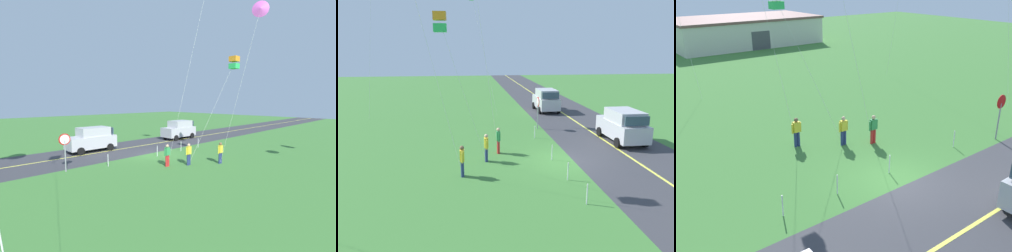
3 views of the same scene
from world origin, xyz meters
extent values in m
cube|color=#3D7533|center=(0.00, 0.00, -0.05)|extent=(120.00, 120.00, 0.10)
cube|color=#38383D|center=(0.00, -4.00, 0.00)|extent=(120.00, 7.00, 0.00)
cube|color=#E5E04C|center=(0.00, -4.00, 0.01)|extent=(120.00, 0.16, 0.00)
cylinder|color=black|center=(1.95, -4.10, 0.34)|extent=(0.68, 0.22, 0.68)
cylinder|color=gray|center=(7.60, -0.10, 1.05)|extent=(0.08, 0.08, 2.10)
cylinder|color=red|center=(7.60, -0.10, 2.18)|extent=(0.76, 0.04, 0.76)
cylinder|color=white|center=(7.60, -0.07, 2.18)|extent=(0.62, 0.01, 0.62)
cylinder|color=navy|center=(0.37, 4.45, 0.41)|extent=(0.16, 0.16, 0.82)
cylinder|color=navy|center=(0.55, 4.45, 0.41)|extent=(0.16, 0.16, 0.82)
cube|color=yellow|center=(0.46, 4.45, 1.10)|extent=(0.36, 0.22, 0.56)
cylinder|color=yellow|center=(0.22, 4.45, 1.05)|extent=(0.10, 0.10, 0.52)
cylinder|color=yellow|center=(0.70, 4.45, 1.05)|extent=(0.10, 0.10, 0.52)
sphere|color=#D8AD84|center=(0.46, 4.45, 1.49)|extent=(0.22, 0.22, 0.22)
cylinder|color=navy|center=(-1.70, 5.78, 0.41)|extent=(0.16, 0.16, 0.82)
cylinder|color=navy|center=(-1.52, 5.78, 0.41)|extent=(0.16, 0.16, 0.82)
cube|color=yellow|center=(-1.61, 5.78, 1.10)|extent=(0.36, 0.22, 0.56)
cylinder|color=yellow|center=(-1.85, 5.78, 1.05)|extent=(0.10, 0.10, 0.52)
cylinder|color=yellow|center=(-1.37, 5.78, 1.05)|extent=(0.10, 0.10, 0.52)
sphere|color=brown|center=(-1.61, 5.78, 1.49)|extent=(0.22, 0.22, 0.22)
cylinder|color=red|center=(1.74, 3.63, 0.41)|extent=(0.16, 0.16, 0.82)
cylinder|color=red|center=(1.92, 3.63, 0.41)|extent=(0.16, 0.16, 0.82)
cube|color=#338C4C|center=(1.83, 3.63, 1.10)|extent=(0.36, 0.22, 0.56)
cylinder|color=#338C4C|center=(1.59, 3.63, 1.05)|extent=(0.10, 0.10, 0.52)
cylinder|color=#338C4C|center=(2.07, 3.63, 1.05)|extent=(0.10, 0.10, 0.52)
sphere|color=#D8AD84|center=(1.83, 3.63, 1.49)|extent=(0.22, 0.22, 0.22)
cylinder|color=silver|center=(-0.73, 5.50, 3.69)|extent=(2.39, 2.12, 7.39)
cube|color=green|center=(-1.92, 6.55, 7.13)|extent=(0.56, 0.56, 0.36)
cylinder|color=silver|center=(-2.09, 6.90, 5.41)|extent=(0.98, 2.26, 10.82)
cylinder|color=silver|center=(0.67, 4.57, 6.89)|extent=(2.34, 1.91, 13.78)
cylinder|color=silver|center=(13.71, 3.67, 5.57)|extent=(0.68, 2.22, 11.14)
cylinder|color=silver|center=(-3.49, 17.34, 4.83)|extent=(1.23, 0.29, 9.66)
cube|color=beige|center=(9.44, 37.64, 1.60)|extent=(18.00, 10.00, 3.20)
cube|color=brown|center=(9.44, 37.64, 3.35)|extent=(18.36, 10.20, 0.30)
cube|color=#4C4C51|center=(9.44, 32.69, 1.10)|extent=(2.40, 0.12, 2.20)
cylinder|color=silver|center=(-5.26, 0.70, 0.45)|extent=(0.05, 0.05, 0.90)
cylinder|color=silver|center=(-2.73, 0.70, 0.45)|extent=(0.05, 0.05, 0.90)
cylinder|color=silver|center=(0.23, 0.70, 0.45)|extent=(0.05, 0.05, 0.90)
cylinder|color=silver|center=(4.91, 0.70, 0.45)|extent=(0.05, 0.05, 0.90)
camera|label=1|loc=(13.41, 15.76, 4.69)|focal=25.56mm
camera|label=2|loc=(-16.95, 5.52, 6.26)|focal=34.59mm
camera|label=3|loc=(-10.68, -10.14, 8.43)|focal=40.25mm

